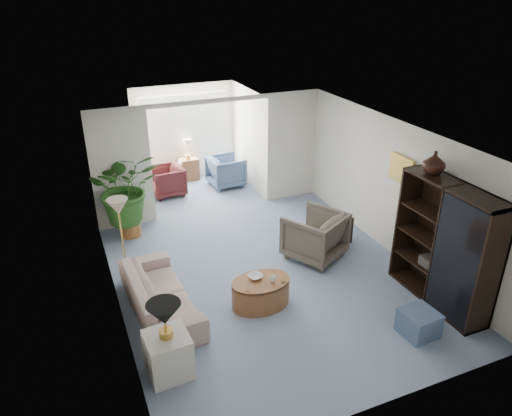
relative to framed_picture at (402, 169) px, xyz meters
name	(u,v)px	position (x,y,z in m)	size (l,w,h in m)	color
floor	(270,279)	(-2.46, 0.10, -1.70)	(6.00, 6.00, 0.00)	#8391AD
sunroom_floor	(200,192)	(-2.46, 4.20, -1.70)	(2.60, 2.60, 0.00)	#8391AD
back_pier_left	(122,170)	(-4.36, 3.10, -0.45)	(1.20, 0.12, 2.50)	white
back_pier_right	(292,146)	(-0.56, 3.10, -0.45)	(1.20, 0.12, 2.50)	white
back_header	(210,101)	(-2.46, 3.10, 0.75)	(2.60, 0.12, 0.10)	white
window_pane	(185,125)	(-2.46, 5.28, -0.30)	(2.20, 0.02, 1.50)	white
window_blinds	(185,125)	(-2.46, 5.25, -0.30)	(2.20, 0.02, 1.50)	white
framed_picture	(402,169)	(0.00, 0.00, 0.00)	(0.04, 0.50, 0.40)	#C2B29B
sofa	(160,294)	(-4.37, -0.03, -1.39)	(2.11, 0.83, 0.62)	#BAAE9E
end_table	(168,355)	(-4.57, -1.38, -1.40)	(0.55, 0.55, 0.60)	beige
table_lamp	(164,314)	(-4.57, -1.38, -0.75)	(0.44, 0.44, 0.30)	black
floor_lamp	(118,207)	(-4.69, 1.36, -0.45)	(0.36, 0.36, 0.28)	#C5B39D
coffee_table	(261,293)	(-2.89, -0.50, -1.47)	(0.95, 0.95, 0.45)	brown
coffee_bowl	(255,277)	(-2.94, -0.40, -1.22)	(0.23, 0.23, 0.06)	silver
coffee_cup	(272,279)	(-2.74, -0.60, -1.20)	(0.11, 0.11, 0.10)	silver
wingback_chair	(315,235)	(-1.39, 0.47, -1.26)	(0.94, 0.97, 0.88)	#60584C
side_table_dark	(338,230)	(-0.69, 0.77, -1.43)	(0.45, 0.36, 0.54)	black
entertainment_cabinet	(445,245)	(-0.23, -1.46, -0.70)	(0.48, 1.80, 2.00)	black
cabinet_urn	(434,163)	(-0.23, -0.96, 0.48)	(0.34, 0.34, 0.36)	black
ottoman	(419,323)	(-1.06, -2.03, -1.51)	(0.48, 0.48, 0.38)	slate
plant_pot	(131,228)	(-4.38, 2.63, -1.54)	(0.40, 0.40, 0.32)	#9A5D2C
house_plant	(125,187)	(-4.38, 2.63, -0.65)	(1.32, 1.14, 1.46)	#295A1F
sunroom_chair_blue	(226,171)	(-1.72, 4.35, -1.32)	(0.81, 0.83, 0.75)	slate
sunroom_chair_maroon	(167,181)	(-3.22, 4.35, -1.35)	(0.75, 0.77, 0.70)	#511C22
sunroom_table	(189,169)	(-2.47, 5.10, -1.42)	(0.47, 0.36, 0.57)	brown
shelf_clutter	(454,255)	(-0.28, -1.71, -0.72)	(0.30, 0.99, 1.06)	black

